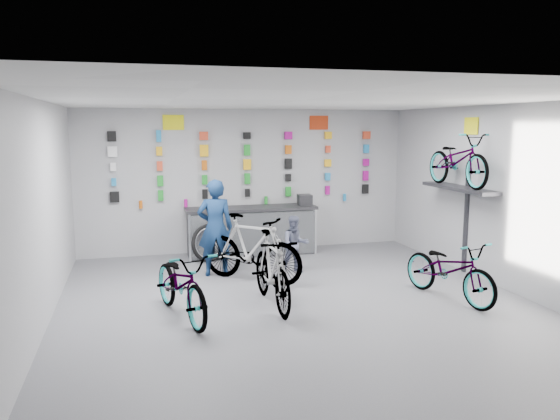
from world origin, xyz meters
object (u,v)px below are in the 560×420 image
object	(u,v)px
bike_center	(272,270)
customer	(295,245)
clerk	(215,228)
bike_right	(450,269)
bike_left	(181,284)
counter	(252,231)
bike_service	(251,248)

from	to	relation	value
bike_center	customer	xyz separation A→B (m)	(0.87, 1.72, -0.03)
clerk	customer	distance (m)	1.47
bike_right	customer	xyz separation A→B (m)	(-1.85, 2.08, 0.05)
bike_left	counter	bearing A→B (deg)	48.69
counter	clerk	xyz separation A→B (m)	(-0.95, -1.40, 0.38)
counter	bike_center	bearing A→B (deg)	-96.93
bike_right	clerk	distance (m)	4.01
bike_service	bike_right	bearing A→B (deg)	-79.80
bike_center	customer	world-z (taller)	bike_center
customer	bike_center	bearing A→B (deg)	-115.88
counter	clerk	size ratio (longest dim) A/B	1.56
counter	bike_service	distance (m)	2.00
bike_service	customer	bearing A→B (deg)	-26.20
bike_right	clerk	world-z (taller)	clerk
bike_left	customer	xyz separation A→B (m)	(2.19, 1.85, 0.03)
bike_left	bike_center	distance (m)	1.33
bike_service	bike_left	bearing A→B (deg)	-178.18
bike_center	bike_right	world-z (taller)	bike_center
counter	clerk	distance (m)	1.74
bike_center	clerk	world-z (taller)	clerk
counter	customer	world-z (taller)	customer
bike_service	clerk	bearing A→B (deg)	86.75
bike_center	bike_right	bearing A→B (deg)	-8.96
bike_left	bike_service	xyz separation A→B (m)	(1.31, 1.51, 0.09)
bike_center	clerk	size ratio (longest dim) A/B	1.06
bike_center	bike_service	distance (m)	1.38
customer	counter	bearing A→B (deg)	106.98
bike_right	bike_left	bearing A→B (deg)	162.53
bike_service	clerk	distance (m)	0.82
counter	bike_right	xyz separation A→B (m)	(2.32, -3.70, -0.01)
counter	customer	bearing A→B (deg)	-73.97
counter	bike_center	distance (m)	3.36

